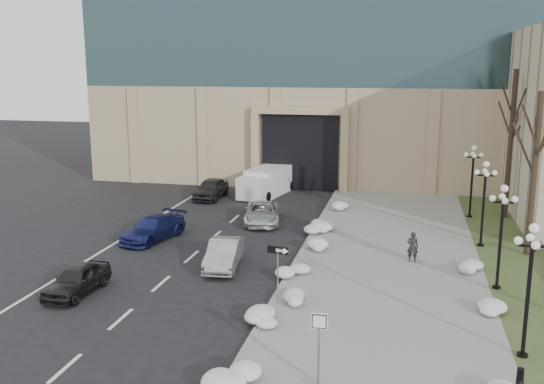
{
  "coord_description": "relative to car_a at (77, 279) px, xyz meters",
  "views": [
    {
      "loc": [
        4.16,
        -14.33,
        9.84
      ],
      "look_at": [
        -2.36,
        14.67,
        3.5
      ],
      "focal_mm": 40.0,
      "sensor_mm": 36.0,
      "label": 1
    }
  ],
  "objects": [
    {
      "name": "keep_sign",
      "position": [
        11.37,
        -5.4,
        1.14
      ],
      "size": [
        0.52,
        0.11,
        2.43
      ],
      "rotation": [
        0.0,
        0.0,
        0.1
      ],
      "color": "slate",
      "rests_on": "ground"
    },
    {
      "name": "snow_clump_j",
      "position": [
        17.07,
        6.42,
        -0.34
      ],
      "size": [
        1.1,
        1.6,
        0.36
      ],
      "primitive_type": "ellipsoid",
      "color": "silver",
      "rests_on": "sidewalk"
    },
    {
      "name": "pedestrian",
      "position": [
        14.23,
        7.25,
        0.25
      ],
      "size": [
        0.59,
        0.42,
        1.55
      ],
      "primitive_type": "imported",
      "rotation": [
        0.0,
        0.0,
        3.06
      ],
      "color": "black",
      "rests_on": "sidewalk"
    },
    {
      "name": "curb",
      "position": [
        8.58,
        5.9,
        -0.57
      ],
      "size": [
        0.3,
        40.0,
        0.14
      ],
      "primitive_type": "cube",
      "color": "gray",
      "rests_on": "ground"
    },
    {
      "name": "lamppost_a",
      "position": [
        17.88,
        -2.1,
        2.43
      ],
      "size": [
        1.18,
        1.18,
        4.76
      ],
      "color": "black",
      "rests_on": "ground"
    },
    {
      "name": "lamppost_b",
      "position": [
        17.88,
        4.4,
        2.43
      ],
      "size": [
        1.18,
        1.18,
        4.76
      ],
      "color": "black",
      "rests_on": "ground"
    },
    {
      "name": "snow_clump_g",
      "position": [
        9.15,
        17.32,
        -0.34
      ],
      "size": [
        1.1,
        1.6,
        0.36
      ],
      "primitive_type": "ellipsoid",
      "color": "silver",
      "rests_on": "sidewalk"
    },
    {
      "name": "sidewalk",
      "position": [
        13.08,
        5.9,
        -0.58
      ],
      "size": [
        9.0,
        40.0,
        0.12
      ],
      "primitive_type": "cube",
      "color": "gray",
      "rests_on": "ground"
    },
    {
      "name": "snow_clump_b",
      "position": [
        8.77,
        -5.9,
        -0.34
      ],
      "size": [
        1.1,
        1.6,
        0.36
      ],
      "primitive_type": "ellipsoid",
      "color": "silver",
      "rests_on": "sidewalk"
    },
    {
      "name": "car_e",
      "position": [
        -0.31,
        19.37,
        0.1
      ],
      "size": [
        1.79,
        4.38,
        1.49
      ],
      "primitive_type": "imported",
      "rotation": [
        0.0,
        0.0,
        -0.01
      ],
      "color": "#28282D",
      "rests_on": "ground"
    },
    {
      "name": "snow_clump_d",
      "position": [
        8.81,
        3.91,
        -0.34
      ],
      "size": [
        1.1,
        1.6,
        0.36
      ],
      "primitive_type": "ellipsoid",
      "color": "silver",
      "rests_on": "sidewalk"
    },
    {
      "name": "snow_clump_i",
      "position": [
        17.29,
        1.09,
        -0.34
      ],
      "size": [
        1.1,
        1.6,
        0.36
      ],
      "primitive_type": "ellipsoid",
      "color": "silver",
      "rests_on": "sidewalk"
    },
    {
      "name": "snow_clump_k",
      "position": [
        9.53,
        0.5,
        -0.34
      ],
      "size": [
        1.1,
        1.6,
        0.36
      ],
      "primitive_type": "ellipsoid",
      "color": "silver",
      "rests_on": "sidewalk"
    },
    {
      "name": "lamppost_d",
      "position": [
        17.88,
        17.4,
        2.43
      ],
      "size": [
        1.18,
        1.18,
        4.76
      ],
      "color": "black",
      "rests_on": "ground"
    },
    {
      "name": "car_c",
      "position": [
        -0.12,
        8.39,
        0.02
      ],
      "size": [
        2.92,
        4.91,
        1.33
      ],
      "primitive_type": "imported",
      "rotation": [
        0.0,
        0.0,
        -0.24
      ],
      "color": "navy",
      "rests_on": "ground"
    },
    {
      "name": "snow_clump_c",
      "position": [
        8.82,
        -1.59,
        -0.34
      ],
      "size": [
        1.1,
        1.6,
        0.36
      ],
      "primitive_type": "ellipsoid",
      "color": "silver",
      "rests_on": "sidewalk"
    },
    {
      "name": "snow_clump_l",
      "position": [
        8.88,
        11.8,
        -0.34
      ],
      "size": [
        1.1,
        1.6,
        0.36
      ],
      "primitive_type": "ellipsoid",
      "color": "silver",
      "rests_on": "sidewalk"
    },
    {
      "name": "car_a",
      "position": [
        0.0,
        0.0,
        0.0
      ],
      "size": [
        1.7,
        3.84,
        1.29
      ],
      "primitive_type": "imported",
      "rotation": [
        0.0,
        0.0,
        -0.05
      ],
      "color": "black",
      "rests_on": "ground"
    },
    {
      "name": "one_way_sign",
      "position": [
        8.94,
        0.57,
        1.46
      ],
      "size": [
        0.95,
        0.34,
        2.54
      ],
      "rotation": [
        0.0,
        0.0,
        -0.18
      ],
      "color": "slate",
      "rests_on": "ground"
    },
    {
      "name": "box_truck",
      "position": [
        3.46,
        21.71,
        0.34
      ],
      "size": [
        3.4,
        6.7,
        2.03
      ],
      "rotation": [
        0.0,
        0.0,
        -0.2
      ],
      "color": "silver",
      "rests_on": "ground"
    },
    {
      "name": "lamppost_c",
      "position": [
        17.88,
        10.9,
        2.43
      ],
      "size": [
        1.18,
        1.18,
        4.76
      ],
      "color": "black",
      "rests_on": "ground"
    },
    {
      "name": "snow_clump_f",
      "position": [
        8.91,
        12.1,
        -0.34
      ],
      "size": [
        1.1,
        1.6,
        0.36
      ],
      "primitive_type": "ellipsoid",
      "color": "silver",
      "rests_on": "sidewalk"
    },
    {
      "name": "snow_clump_e",
      "position": [
        9.07,
        8.35,
        -0.34
      ],
      "size": [
        1.1,
        1.6,
        0.36
      ],
      "primitive_type": "ellipsoid",
      "color": "silver",
      "rests_on": "sidewalk"
    },
    {
      "name": "car_b",
      "position": [
        5.21,
        4.72,
        0.04
      ],
      "size": [
        1.97,
        4.29,
        1.36
      ],
      "primitive_type": "imported",
      "rotation": [
        0.0,
        0.0,
        0.13
      ],
      "color": "#98999F",
      "rests_on": "ground"
    },
    {
      "name": "car_d",
      "position": [
        5.07,
        13.32,
        -0.0
      ],
      "size": [
        2.99,
        4.92,
        1.28
      ],
      "primitive_type": "imported",
      "rotation": [
        0.0,
        0.0,
        0.2
      ],
      "color": "silver",
      "rests_on": "ground"
    },
    {
      "name": "tree_far",
      "position": [
        20.08,
        17.9,
        5.51
      ],
      "size": [
        3.2,
        3.2,
        9.5
      ],
      "color": "black",
      "rests_on": "ground"
    },
    {
      "name": "grass_strip",
      "position": [
        19.58,
        5.9,
        -0.59
      ],
      "size": [
        4.0,
        40.0,
        0.1
      ],
      "primitive_type": "cube",
      "color": "#3B4C26",
      "rests_on": "ground"
    },
    {
      "name": "tree_mid",
      "position": [
        20.08,
        9.9,
        4.86
      ],
      "size": [
        3.2,
        3.2,
        8.5
      ],
      "color": "black",
      "rests_on": "ground"
    }
  ]
}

